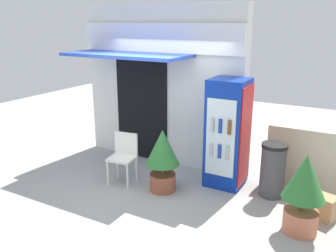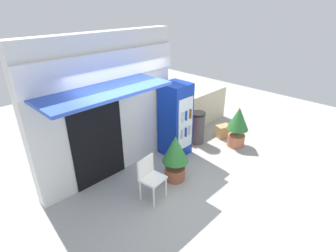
% 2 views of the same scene
% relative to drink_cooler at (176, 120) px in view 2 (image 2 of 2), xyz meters
% --- Properties ---
extents(ground, '(16.00, 16.00, 0.00)m').
position_rel_drink_cooler_xyz_m(ground, '(-1.34, -0.98, -0.95)').
color(ground, '#A3A39E').
extents(storefront_building, '(3.46, 1.31, 3.16)m').
position_rel_drink_cooler_xyz_m(storefront_building, '(-1.64, 0.49, 0.68)').
color(storefront_building, silver).
rests_on(storefront_building, ground).
extents(drink_cooler, '(0.65, 0.71, 1.91)m').
position_rel_drink_cooler_xyz_m(drink_cooler, '(0.00, 0.00, 0.00)').
color(drink_cooler, '#0C2D9E').
rests_on(drink_cooler, ground).
extents(plastic_chair, '(0.50, 0.46, 0.91)m').
position_rel_drink_cooler_xyz_m(plastic_chair, '(-1.65, -0.82, -0.41)').
color(plastic_chair, white).
rests_on(plastic_chair, ground).
extents(potted_plant_near_shop, '(0.58, 0.58, 1.10)m').
position_rel_drink_cooler_xyz_m(potted_plant_near_shop, '(-0.86, -0.78, -0.31)').
color(potted_plant_near_shop, '#995138').
rests_on(potted_plant_near_shop, ground).
extents(potted_plant_curbside, '(0.58, 0.58, 1.14)m').
position_rel_drink_cooler_xyz_m(potted_plant_curbside, '(1.45, -0.96, -0.29)').
color(potted_plant_curbside, '#BC6B4C').
rests_on(potted_plant_curbside, ground).
extents(trash_bin, '(0.42, 0.42, 0.92)m').
position_rel_drink_cooler_xyz_m(trash_bin, '(0.83, -0.06, -0.49)').
color(trash_bin, '#47474C').
rests_on(trash_bin, ground).
extents(stone_boundary_wall, '(2.37, 0.20, 1.08)m').
position_rel_drink_cooler_xyz_m(stone_boundary_wall, '(1.78, 0.53, -0.42)').
color(stone_boundary_wall, beige).
rests_on(stone_boundary_wall, ground).
extents(cardboard_box, '(0.49, 0.40, 0.36)m').
position_rel_drink_cooler_xyz_m(cardboard_box, '(1.66, -0.40, -0.77)').
color(cardboard_box, tan).
rests_on(cardboard_box, ground).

